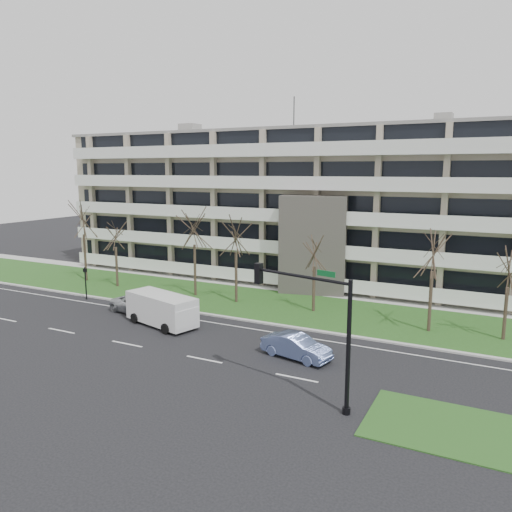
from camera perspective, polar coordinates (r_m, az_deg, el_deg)
The scene contains 19 objects.
ground at distance 30.84m, azimuth -5.93°, elevation -11.68°, with size 160.00×160.00×0.00m, color black.
grass_verge at distance 41.76m, azimuth 3.80°, elevation -5.81°, with size 90.00×10.00×0.06m, color #234617.
curb at distance 37.39m, azimuth 0.77°, elevation -7.63°, with size 90.00×0.35×0.12m, color #B2B2AD.
sidewalk at distance 46.71m, azimuth 6.46°, elevation -4.15°, with size 90.00×2.00×0.08m, color #B2B2AD.
grass_median at distance 24.80m, azimuth 21.01°, elevation -17.84°, with size 7.00×5.00×0.06m, color #234617.
lane_edge_line at distance 36.13m, azimuth -0.29°, elevation -8.35°, with size 90.00×0.12×0.01m, color white.
apartment_building at distance 51.92m, azimuth 9.26°, elevation 5.66°, with size 60.50×15.10×18.75m.
silver_pickup at distance 40.87m, azimuth -13.21°, elevation -5.42°, with size 2.35×5.10×1.42m, color #B4B7BC.
blue_sedan at distance 30.76m, azimuth 4.61°, elevation -10.27°, with size 1.54×4.42×1.46m, color #7084C3.
white_van at distance 37.27m, azimuth -10.67°, elevation -5.76°, with size 6.28×3.68×2.29m.
traffic_signal at distance 24.15m, azimuth 6.69°, elevation -6.99°, with size 5.63×1.63×6.67m.
pedestrian_signal at distance 46.20m, azimuth -18.91°, elevation -2.49°, with size 0.28×0.23×2.90m.
tree_0 at distance 53.29m, azimuth -19.19°, elevation 4.35°, with size 4.30×4.30×8.60m.
tree_1 at distance 49.75m, azimuth -15.82°, elevation 2.71°, with size 3.49×3.49×6.98m.
tree_2 at distance 44.59m, azimuth -7.09°, elevation 3.60°, with size 4.17×4.17×8.35m.
tree_3 at distance 42.03m, azimuth -2.32°, elevation 2.67°, with size 3.89×3.89×7.77m.
tree_4 at distance 39.59m, azimuth 6.71°, elevation 0.80°, with size 3.29×3.29×6.58m.
tree_5 at distance 36.30m, azimuth 19.63°, elevation 0.95°, with size 3.88×3.88×7.76m.
tree_6 at distance 36.57m, azimuth 26.98°, elevation -1.07°, with size 3.25×3.25×6.49m.
Camera 1 is at (15.67, -24.04, 11.28)m, focal length 35.00 mm.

